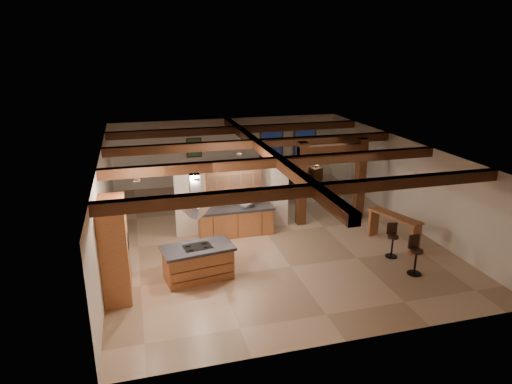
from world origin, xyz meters
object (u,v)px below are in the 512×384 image
kitchen_island (198,262)px  sofa (293,175)px  dining_table (255,194)px  bar_counter (394,225)px

kitchen_island → sofa: (5.47, 7.83, -0.19)m
dining_table → kitchen_island: bearing=-105.3°
dining_table → sofa: bearing=57.7°
kitchen_island → dining_table: (3.03, 5.47, -0.12)m
sofa → bar_counter: bearing=90.1°
kitchen_island → sofa: 9.55m
dining_table → bar_counter: size_ratio=1.03×
sofa → dining_table: bearing=38.3°
kitchen_island → sofa: bearing=55.1°
sofa → bar_counter: (0.74, -7.26, 0.37)m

